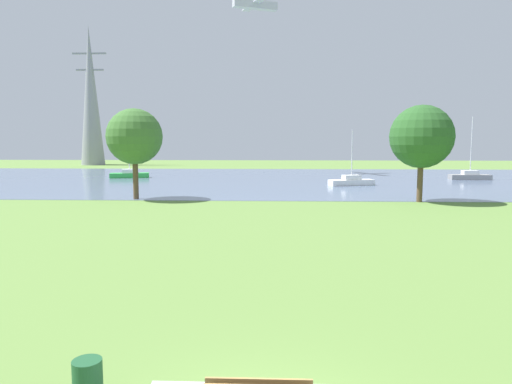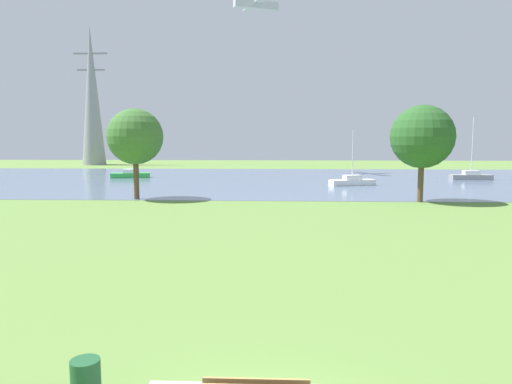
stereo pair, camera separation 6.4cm
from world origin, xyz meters
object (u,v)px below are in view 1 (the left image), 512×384
at_px(litter_bin, 88,380).
at_px(tree_east_far, 422,137).
at_px(electricity_pylon, 91,96).
at_px(light_aircraft, 255,4).
at_px(sailboat_white, 351,181).
at_px(sailboat_green, 130,174).
at_px(tree_west_near, 134,137).
at_px(sailboat_gray, 470,176).

bearing_deg(litter_bin, tree_east_far, 62.74).
bearing_deg(electricity_pylon, light_aircraft, -32.95).
bearing_deg(sailboat_white, litter_bin, -105.56).
height_order(sailboat_green, tree_east_far, tree_east_far).
height_order(litter_bin, sailboat_green, sailboat_green).
distance_m(sailboat_green, electricity_pylon, 36.29).
bearing_deg(tree_west_near, light_aircraft, 74.27).
relative_size(litter_bin, tree_west_near, 0.11).
bearing_deg(sailboat_green, electricity_pylon, 118.59).
bearing_deg(litter_bin, tree_west_near, 104.83).
bearing_deg(electricity_pylon, sailboat_gray, -27.81).
xyz_separation_m(sailboat_green, light_aircraft, (15.61, 9.21, 23.20)).
xyz_separation_m(tree_west_near, electricity_pylon, (-23.37, 50.95, 7.91)).
xyz_separation_m(litter_bin, tree_west_near, (-7.89, 29.80, 4.72)).
xyz_separation_m(tree_west_near, tree_east_far, (22.84, -0.78, -0.01)).
xyz_separation_m(litter_bin, sailboat_white, (11.72, 42.09, 0.05)).
height_order(sailboat_green, sailboat_white, sailboat_green).
relative_size(litter_bin, sailboat_white, 0.14).
xyz_separation_m(tree_east_far, light_aircraft, (-14.31, 31.06, 18.55)).
relative_size(sailboat_green, electricity_pylon, 0.26).
relative_size(sailboat_gray, electricity_pylon, 0.29).
bearing_deg(light_aircraft, tree_west_near, -105.73).
height_order(sailboat_green, electricity_pylon, electricity_pylon).
bearing_deg(sailboat_gray, sailboat_white, -153.49).
xyz_separation_m(electricity_pylon, light_aircraft, (31.90, -20.68, 10.63)).
distance_m(tree_west_near, electricity_pylon, 56.62).
relative_size(electricity_pylon, light_aircraft, 3.19).
relative_size(sailboat_white, tree_east_far, 0.78).
relative_size(sailboat_gray, tree_east_far, 1.00).
height_order(litter_bin, tree_west_near, tree_west_near).
bearing_deg(sailboat_green, sailboat_gray, -1.36).
bearing_deg(electricity_pylon, litter_bin, -68.84).
xyz_separation_m(sailboat_green, sailboat_white, (26.69, -8.78, -0.01)).
height_order(litter_bin, light_aircraft, light_aircraft).
bearing_deg(sailboat_green, litter_bin, -73.60).
distance_m(litter_bin, tree_west_near, 31.19).
distance_m(sailboat_green, sailboat_gray, 42.29).
height_order(sailboat_gray, electricity_pylon, electricity_pylon).
xyz_separation_m(sailboat_gray, tree_east_far, (-12.35, -20.84, 4.64)).
height_order(sailboat_green, light_aircraft, light_aircraft).
distance_m(tree_west_near, light_aircraft, 36.51).
xyz_separation_m(sailboat_green, tree_west_near, (7.08, -21.06, 4.66)).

